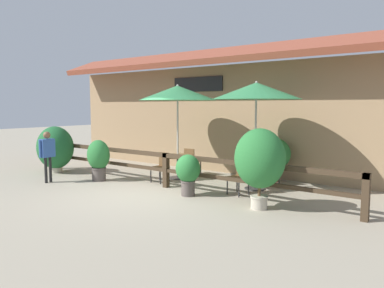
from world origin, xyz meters
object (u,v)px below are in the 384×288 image
(chair_near_wallside, at_px, (191,160))
(potted_plant_entrance_palm, at_px, (188,172))
(patio_umbrella_near, at_px, (178,93))
(patio_umbrella_middle, at_px, (256,91))
(chair_middle_streetside, at_px, (240,175))
(chair_middle_wallside, at_px, (269,168))
(dining_table_near, at_px, (178,160))
(potted_plant_broad_leaf, at_px, (55,148))
(chair_near_streetside, at_px, (161,166))
(potted_plant_small_flowering, at_px, (260,160))
(pedestrian, at_px, (47,150))
(potted_plant_corner_fern, at_px, (98,158))
(potted_plant_tall_tropical, at_px, (274,154))
(dining_table_middle, at_px, (255,168))

(chair_near_wallside, height_order, potted_plant_entrance_palm, potted_plant_entrance_palm)
(patio_umbrella_near, distance_m, patio_umbrella_middle, 2.65)
(chair_middle_streetside, bearing_deg, chair_middle_wallside, 97.04)
(dining_table_near, bearing_deg, potted_plant_broad_leaf, -156.87)
(chair_middle_wallside, xyz_separation_m, potted_plant_broad_leaf, (-6.66, -2.51, 0.34))
(dining_table_near, distance_m, chair_near_wallside, 0.75)
(chair_middle_streetside, distance_m, chair_middle_wallside, 1.54)
(chair_near_streetside, bearing_deg, potted_plant_entrance_palm, -26.80)
(potted_plant_small_flowering, xyz_separation_m, pedestrian, (-6.26, -1.17, -0.12))
(dining_table_near, height_order, chair_middle_streetside, chair_middle_streetside)
(patio_umbrella_near, distance_m, potted_plant_entrance_palm, 3.09)
(patio_umbrella_near, xyz_separation_m, chair_near_streetside, (-0.02, -0.74, -2.15))
(dining_table_near, bearing_deg, potted_plant_corner_fern, -133.47)
(chair_middle_wallside, distance_m, potted_plant_entrance_palm, 2.67)
(potted_plant_entrance_palm, bearing_deg, patio_umbrella_middle, 59.65)
(potted_plant_broad_leaf, bearing_deg, potted_plant_tall_tropical, 24.21)
(potted_plant_entrance_palm, relative_size, potted_plant_small_flowering, 0.59)
(potted_plant_broad_leaf, relative_size, potted_plant_tall_tropical, 1.20)
(patio_umbrella_middle, height_order, chair_middle_streetside, patio_umbrella_middle)
(chair_near_wallside, bearing_deg, patio_umbrella_middle, 165.49)
(potted_plant_entrance_palm, bearing_deg, chair_near_streetside, 152.01)
(patio_umbrella_near, bearing_deg, dining_table_middle, 1.14)
(chair_near_streetside, distance_m, chair_near_wallside, 1.49)
(chair_near_wallside, xyz_separation_m, potted_plant_entrance_palm, (1.69, -2.38, 0.13))
(chair_near_wallside, distance_m, chair_middle_wallside, 2.72)
(patio_umbrella_middle, relative_size, dining_table_middle, 2.91)
(potted_plant_corner_fern, bearing_deg, potted_plant_entrance_palm, 1.88)
(dining_table_near, relative_size, pedestrian, 0.66)
(patio_umbrella_middle, bearing_deg, potted_plant_tall_tropical, 90.42)
(potted_plant_tall_tropical, bearing_deg, dining_table_near, -154.19)
(potted_plant_corner_fern, xyz_separation_m, potted_plant_broad_leaf, (-2.31, 0.05, 0.13))
(dining_table_near, relative_size, potted_plant_entrance_palm, 0.95)
(chair_near_streetside, distance_m, potted_plant_broad_leaf, 4.07)
(potted_plant_broad_leaf, distance_m, pedestrian, 1.76)
(chair_middle_streetside, relative_size, potted_plant_small_flowering, 0.49)
(patio_umbrella_near, bearing_deg, potted_plant_small_flowering, -24.48)
(potted_plant_small_flowering, distance_m, potted_plant_tall_tropical, 3.11)
(dining_table_middle, relative_size, potted_plant_tall_tropical, 0.76)
(chair_near_wallside, distance_m, potted_plant_small_flowering, 4.42)
(potted_plant_entrance_palm, bearing_deg, dining_table_middle, 59.65)
(patio_umbrella_middle, distance_m, potted_plant_corner_fern, 5.05)
(chair_near_streetside, relative_size, potted_plant_small_flowering, 0.49)
(dining_table_middle, bearing_deg, patio_umbrella_middle, 90.00)
(potted_plant_broad_leaf, bearing_deg, pedestrian, -40.00)
(dining_table_near, xyz_separation_m, potted_plant_tall_tropical, (2.64, 1.28, 0.24))
(patio_umbrella_near, height_order, dining_table_near, patio_umbrella_near)
(potted_plant_small_flowering, bearing_deg, chair_near_wallside, 146.80)
(potted_plant_entrance_palm, bearing_deg, potted_plant_corner_fern, -178.12)
(chair_near_wallside, height_order, dining_table_middle, chair_near_wallside)
(dining_table_near, relative_size, potted_plant_broad_leaf, 0.64)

